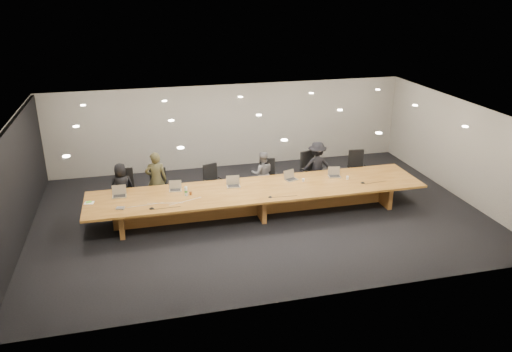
# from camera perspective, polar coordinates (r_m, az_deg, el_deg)

# --- Properties ---
(ground) EXTENTS (12.00, 12.00, 0.00)m
(ground) POSITION_cam_1_polar(r_m,az_deg,el_deg) (13.65, 0.30, -4.36)
(ground) COLOR black
(ground) RESTS_ON ground
(back_wall) EXTENTS (12.00, 0.02, 2.80)m
(back_wall) POSITION_cam_1_polar(r_m,az_deg,el_deg) (16.82, -3.06, 5.72)
(back_wall) COLOR #B8B5A7
(back_wall) RESTS_ON ground
(left_wall_panel) EXTENTS (0.08, 7.84, 2.74)m
(left_wall_panel) POSITION_cam_1_polar(r_m,az_deg,el_deg) (13.08, -25.81, -1.23)
(left_wall_panel) COLOR black
(left_wall_panel) RESTS_ON ground
(conference_table) EXTENTS (9.00, 1.80, 0.75)m
(conference_table) POSITION_cam_1_polar(r_m,az_deg,el_deg) (13.43, 0.31, -2.36)
(conference_table) COLOR brown
(conference_table) RESTS_ON ground
(chair_far_left) EXTENTS (0.61, 0.61, 1.13)m
(chair_far_left) POSITION_cam_1_polar(r_m,az_deg,el_deg) (14.25, -14.73, -1.47)
(chair_far_left) COLOR black
(chair_far_left) RESTS_ON ground
(chair_left) EXTENTS (0.64, 0.64, 1.08)m
(chair_left) POSITION_cam_1_polar(r_m,az_deg,el_deg) (14.17, -10.88, -1.37)
(chair_left) COLOR black
(chair_left) RESTS_ON ground
(chair_mid_left) EXTENTS (0.66, 0.66, 1.03)m
(chair_mid_left) POSITION_cam_1_polar(r_m,az_deg,el_deg) (14.44, -4.87, -0.70)
(chair_mid_left) COLOR black
(chair_mid_left) RESTS_ON ground
(chair_mid_right) EXTENTS (0.56, 0.56, 1.10)m
(chair_mid_right) POSITION_cam_1_polar(r_m,az_deg,el_deg) (14.63, 1.51, -0.20)
(chair_mid_right) COLOR black
(chair_mid_right) RESTS_ON ground
(chair_right) EXTENTS (0.77, 0.77, 1.19)m
(chair_right) POSITION_cam_1_polar(r_m,az_deg,el_deg) (15.13, 6.40, 0.61)
(chair_right) COLOR black
(chair_right) RESTS_ON ground
(chair_far_right) EXTENTS (0.64, 0.64, 1.13)m
(chair_far_right) POSITION_cam_1_polar(r_m,az_deg,el_deg) (15.60, 11.53, 0.81)
(chair_far_right) COLOR black
(chair_far_right) RESTS_ON ground
(person_a) EXTENTS (0.71, 0.52, 1.34)m
(person_a) POSITION_cam_1_polar(r_m,az_deg,el_deg) (14.16, -15.08, -1.19)
(person_a) COLOR black
(person_a) RESTS_ON ground
(person_b) EXTENTS (0.62, 0.43, 1.61)m
(person_b) POSITION_cam_1_polar(r_m,az_deg,el_deg) (14.04, -11.33, -0.44)
(person_b) COLOR #34321C
(person_b) RESTS_ON ground
(person_c) EXTENTS (0.72, 0.60, 1.34)m
(person_c) POSITION_cam_1_polar(r_m,az_deg,el_deg) (14.61, 0.72, 0.28)
(person_c) COLOR slate
(person_c) RESTS_ON ground
(person_d) EXTENTS (1.03, 0.66, 1.51)m
(person_d) POSITION_cam_1_polar(r_m,az_deg,el_deg) (15.05, 6.95, 1.12)
(person_d) COLOR black
(person_d) RESTS_ON ground
(laptop_a) EXTENTS (0.36, 0.26, 0.28)m
(laptop_a) POSITION_cam_1_polar(r_m,az_deg,el_deg) (13.27, -15.40, -1.73)
(laptop_a) COLOR tan
(laptop_a) RESTS_ON conference_table
(laptop_b) EXTENTS (0.35, 0.27, 0.26)m
(laptop_b) POSITION_cam_1_polar(r_m,az_deg,el_deg) (13.34, -9.23, -1.15)
(laptop_b) COLOR #BBAF8F
(laptop_b) RESTS_ON conference_table
(laptop_c) EXTENTS (0.38, 0.29, 0.28)m
(laptop_c) POSITION_cam_1_polar(r_m,az_deg,el_deg) (13.43, -2.60, -0.66)
(laptop_c) COLOR tan
(laptop_c) RESTS_ON conference_table
(laptop_d) EXTENTS (0.40, 0.34, 0.27)m
(laptop_d) POSITION_cam_1_polar(r_m,az_deg,el_deg) (13.91, 4.09, 0.07)
(laptop_d) COLOR tan
(laptop_d) RESTS_ON conference_table
(laptop_e) EXTENTS (0.38, 0.30, 0.27)m
(laptop_e) POSITION_cam_1_polar(r_m,az_deg,el_deg) (14.27, 9.00, 0.42)
(laptop_e) COLOR tan
(laptop_e) RESTS_ON conference_table
(water_bottle) EXTENTS (0.09, 0.09, 0.24)m
(water_bottle) POSITION_cam_1_polar(r_m,az_deg,el_deg) (12.98, -8.01, -1.75)
(water_bottle) COLOR silver
(water_bottle) RESTS_ON conference_table
(amber_mug) EXTENTS (0.07, 0.07, 0.09)m
(amber_mug) POSITION_cam_1_polar(r_m,az_deg,el_deg) (13.05, -7.47, -1.97)
(amber_mug) COLOR brown
(amber_mug) RESTS_ON conference_table
(paper_cup_near) EXTENTS (0.08, 0.08, 0.08)m
(paper_cup_near) POSITION_cam_1_polar(r_m,az_deg,el_deg) (13.86, 5.43, -0.47)
(paper_cup_near) COLOR white
(paper_cup_near) RESTS_ON conference_table
(paper_cup_far) EXTENTS (0.09, 0.09, 0.09)m
(paper_cup_far) POSITION_cam_1_polar(r_m,az_deg,el_deg) (14.19, 10.42, -0.19)
(paper_cup_far) COLOR white
(paper_cup_far) RESTS_ON conference_table
(notepad) EXTENTS (0.25, 0.22, 0.01)m
(notepad) POSITION_cam_1_polar(r_m,az_deg,el_deg) (13.16, -18.54, -2.92)
(notepad) COLOR white
(notepad) RESTS_ON conference_table
(lime_gadget) EXTENTS (0.15, 0.11, 0.02)m
(lime_gadget) POSITION_cam_1_polar(r_m,az_deg,el_deg) (13.17, -18.58, -2.83)
(lime_gadget) COLOR #67D137
(lime_gadget) RESTS_ON notepad
(av_box) EXTENTS (0.23, 0.19, 0.03)m
(av_box) POSITION_cam_1_polar(r_m,az_deg,el_deg) (12.61, -15.24, -3.57)
(av_box) COLOR #9D9DA2
(av_box) RESTS_ON conference_table
(mic_left) EXTENTS (0.16, 0.16, 0.03)m
(mic_left) POSITION_cam_1_polar(r_m,az_deg,el_deg) (12.44, -11.85, -3.61)
(mic_left) COLOR black
(mic_left) RESTS_ON conference_table
(mic_center) EXTENTS (0.13, 0.13, 0.03)m
(mic_center) POSITION_cam_1_polar(r_m,az_deg,el_deg) (12.81, 1.65, -2.38)
(mic_center) COLOR black
(mic_center) RESTS_ON conference_table
(mic_right) EXTENTS (0.13, 0.13, 0.03)m
(mic_right) POSITION_cam_1_polar(r_m,az_deg,el_deg) (14.01, 12.11, -0.74)
(mic_right) COLOR black
(mic_right) RESTS_ON conference_table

